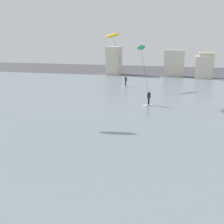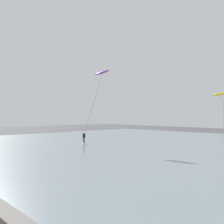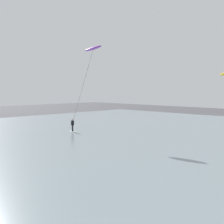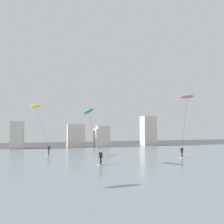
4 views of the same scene
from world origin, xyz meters
TOP-DOWN VIEW (x-y plane):
  - water_bay at (0.00, 30.48)m, footprint 84.00×52.00m
  - far_shore_buildings at (4.84, 58.49)m, footprint 33.19×4.88m
  - kitesurfer_yellow at (-7.65, 43.92)m, footprint 3.93×3.44m
  - kitesurfer_green at (-1.35, 32.57)m, footprint 2.49×3.51m
  - kitesurfer_pink at (12.49, 32.78)m, footprint 3.23×3.66m

SIDE VIEW (x-z plane):
  - water_bay at x=0.00m, z-range 0.00..0.10m
  - far_shore_buildings at x=4.84m, z-range -0.77..6.47m
  - kitesurfer_green at x=-1.35m, z-range 2.41..9.32m
  - kitesurfer_yellow at x=-7.65m, z-range 3.07..11.52m
  - kitesurfer_pink at x=12.49m, z-range 3.41..12.50m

